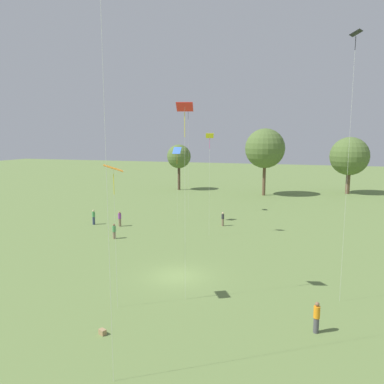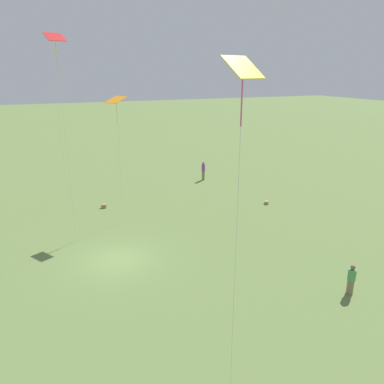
{
  "view_description": "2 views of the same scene",
  "coord_description": "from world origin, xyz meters",
  "px_view_note": "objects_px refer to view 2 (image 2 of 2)",
  "views": [
    {
      "loc": [
        9.35,
        -25.76,
        10.63
      ],
      "look_at": [
        1.69,
        -1.63,
        6.84
      ],
      "focal_mm": 35.0,
      "sensor_mm": 36.0,
      "label": 1
    },
    {
      "loc": [
        3.73,
        19.78,
        10.58
      ],
      "look_at": [
        -4.13,
        1.53,
        4.15
      ],
      "focal_mm": 35.0,
      "sensor_mm": 36.0,
      "label": 2
    }
  ],
  "objects_px": {
    "kite_3": "(242,90)",
    "picnic_bag_1": "(104,206)",
    "picnic_bag_0": "(266,202)",
    "person_0": "(203,171)",
    "person_5": "(351,280)",
    "kite_2": "(56,46)",
    "kite_4": "(116,103)"
  },
  "relations": [
    {
      "from": "person_5",
      "to": "kite_4",
      "type": "relative_size",
      "value": 0.18
    },
    {
      "from": "kite_3",
      "to": "kite_4",
      "type": "distance_m",
      "value": 18.37
    },
    {
      "from": "kite_3",
      "to": "picnic_bag_0",
      "type": "relative_size",
      "value": 21.38
    },
    {
      "from": "kite_3",
      "to": "picnic_bag_1",
      "type": "distance_m",
      "value": 23.67
    },
    {
      "from": "kite_4",
      "to": "picnic_bag_1",
      "type": "xyz_separation_m",
      "value": [
        0.83,
        -3.18,
        -8.41
      ]
    },
    {
      "from": "picnic_bag_1",
      "to": "picnic_bag_0",
      "type": "bearing_deg",
      "value": 160.78
    },
    {
      "from": "person_5",
      "to": "kite_3",
      "type": "xyz_separation_m",
      "value": [
        9.14,
        4.2,
        9.38
      ]
    },
    {
      "from": "person_5",
      "to": "kite_2",
      "type": "distance_m",
      "value": 20.02
    },
    {
      "from": "kite_4",
      "to": "kite_3",
      "type": "bearing_deg",
      "value": 11.32
    },
    {
      "from": "person_0",
      "to": "kite_3",
      "type": "bearing_deg",
      "value": -57.67
    },
    {
      "from": "kite_2",
      "to": "kite_3",
      "type": "distance_m",
      "value": 16.24
    },
    {
      "from": "kite_4",
      "to": "picnic_bag_1",
      "type": "distance_m",
      "value": 9.03
    },
    {
      "from": "person_5",
      "to": "kite_2",
      "type": "bearing_deg",
      "value": 123.55
    },
    {
      "from": "person_0",
      "to": "picnic_bag_0",
      "type": "xyz_separation_m",
      "value": [
        -1.82,
        8.65,
        -0.82
      ]
    },
    {
      "from": "person_0",
      "to": "picnic_bag_0",
      "type": "height_order",
      "value": "person_0"
    },
    {
      "from": "picnic_bag_1",
      "to": "person_5",
      "type": "bearing_deg",
      "value": 117.38
    },
    {
      "from": "person_5",
      "to": "picnic_bag_0",
      "type": "bearing_deg",
      "value": 62.08
    },
    {
      "from": "picnic_bag_1",
      "to": "kite_3",
      "type": "bearing_deg",
      "value": 89.46
    },
    {
      "from": "person_5",
      "to": "kite_3",
      "type": "height_order",
      "value": "kite_3"
    },
    {
      "from": "kite_4",
      "to": "picnic_bag_1",
      "type": "relative_size",
      "value": 19.26
    },
    {
      "from": "kite_2",
      "to": "picnic_bag_1",
      "type": "xyz_separation_m",
      "value": [
        -2.86,
        -5.53,
        -11.78
      ]
    },
    {
      "from": "kite_3",
      "to": "person_5",
      "type": "bearing_deg",
      "value": 53.57
    },
    {
      "from": "kite_2",
      "to": "kite_4",
      "type": "distance_m",
      "value": 5.53
    },
    {
      "from": "person_5",
      "to": "kite_4",
      "type": "height_order",
      "value": "kite_4"
    },
    {
      "from": "person_5",
      "to": "picnic_bag_1",
      "type": "relative_size",
      "value": 3.41
    },
    {
      "from": "picnic_bag_0",
      "to": "person_0",
      "type": "bearing_deg",
      "value": -78.11
    },
    {
      "from": "kite_3",
      "to": "picnic_bag_1",
      "type": "height_order",
      "value": "kite_3"
    },
    {
      "from": "person_0",
      "to": "picnic_bag_1",
      "type": "distance_m",
      "value": 11.68
    },
    {
      "from": "person_5",
      "to": "picnic_bag_1",
      "type": "xyz_separation_m",
      "value": [
        8.93,
        -17.25,
        -0.63
      ]
    },
    {
      "from": "person_0",
      "to": "person_5",
      "type": "height_order",
      "value": "person_0"
    },
    {
      "from": "person_0",
      "to": "kite_4",
      "type": "xyz_separation_m",
      "value": [
        10.03,
        7.41,
        7.61
      ]
    },
    {
      "from": "picnic_bag_0",
      "to": "kite_3",
      "type": "bearing_deg",
      "value": 52.89
    }
  ]
}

